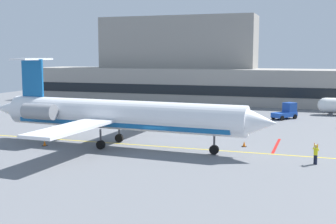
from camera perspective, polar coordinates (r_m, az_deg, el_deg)
name	(u,v)px	position (r m, az deg, el deg)	size (l,w,h in m)	color
ground	(160,151)	(44.64, -1.08, -4.96)	(120.00, 120.00, 0.11)	slate
terminal_building	(194,71)	(90.86, 3.34, 5.26)	(71.42, 12.40, 17.23)	gray
regional_jet	(116,115)	(46.39, -6.61, -0.37)	(32.27, 24.11, 9.05)	white
baggage_tug	(286,112)	(68.38, 14.84, 0.03)	(3.72, 4.18, 2.39)	#1E4CB2
marshaller	(316,154)	(40.83, 18.29, -5.07)	(0.60, 0.69, 1.86)	#191E33
safety_cone_alpha	(45,143)	(48.49, -15.44, -3.88)	(0.47, 0.47, 0.55)	orange
safety_cone_bravo	(244,144)	(46.97, 9.67, -4.07)	(0.47, 0.47, 0.55)	orange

